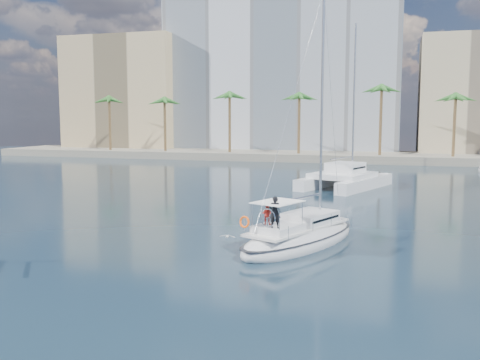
% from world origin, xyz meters
% --- Properties ---
extents(ground, '(160.00, 160.00, 0.00)m').
position_xyz_m(ground, '(0.00, 0.00, 0.00)').
color(ground, black).
rests_on(ground, ground).
extents(quay, '(120.00, 14.00, 1.20)m').
position_xyz_m(quay, '(0.00, 61.00, 0.60)').
color(quay, gray).
rests_on(quay, ground).
extents(building_modern, '(42.00, 16.00, 28.00)m').
position_xyz_m(building_modern, '(-12.00, 73.00, 14.00)').
color(building_modern, silver).
rests_on(building_modern, ground).
extents(building_tan_left, '(22.00, 14.00, 22.00)m').
position_xyz_m(building_tan_left, '(-42.00, 69.00, 11.00)').
color(building_tan_left, tan).
rests_on(building_tan_left, ground).
extents(palm_left, '(3.60, 3.60, 12.30)m').
position_xyz_m(palm_left, '(-34.00, 57.00, 10.28)').
color(palm_left, brown).
rests_on(palm_left, ground).
extents(palm_centre, '(3.60, 3.60, 12.30)m').
position_xyz_m(palm_centre, '(0.00, 57.00, 10.28)').
color(palm_centre, brown).
rests_on(palm_centre, ground).
extents(main_sloop, '(6.71, 10.27, 14.60)m').
position_xyz_m(main_sloop, '(3.63, 1.92, 0.48)').
color(main_sloop, silver).
rests_on(main_sloop, ground).
extents(catamaran, '(8.91, 12.14, 16.07)m').
position_xyz_m(catamaran, '(3.71, 26.73, 1.12)').
color(catamaran, silver).
rests_on(catamaran, ground).
extents(seagull, '(0.92, 0.40, 0.17)m').
position_xyz_m(seagull, '(-0.33, 1.29, 0.39)').
color(seagull, silver).
rests_on(seagull, ground).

